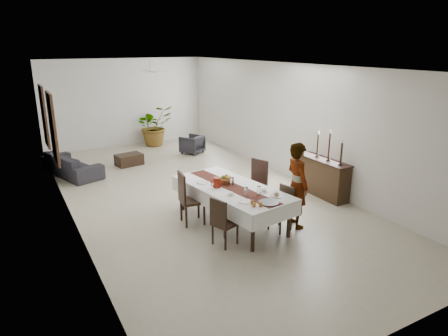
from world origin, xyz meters
TOP-DOWN VIEW (x-y plane):
  - floor at (0.00, 0.00)m, footprint 6.00×12.00m
  - ceiling at (0.00, 0.00)m, footprint 6.00×12.00m
  - wall_back at (0.00, 6.00)m, footprint 6.00×0.02m
  - wall_front at (0.00, -6.00)m, footprint 6.00×0.02m
  - wall_left at (-3.00, 0.00)m, footprint 0.02×12.00m
  - wall_right at (3.00, 0.00)m, footprint 0.02×12.00m
  - dining_table_top at (-0.04, -1.97)m, footprint 1.43×2.70m
  - table_leg_fl at (-0.33, -3.25)m, footprint 0.08×0.08m
  - table_leg_fr at (0.60, -3.11)m, footprint 0.08×0.08m
  - table_leg_bl at (-0.68, -0.83)m, footprint 0.08×0.08m
  - table_leg_br at (0.25, -0.69)m, footprint 0.08×0.08m
  - tablecloth_top at (-0.04, -1.97)m, footprint 1.65×2.92m
  - tablecloth_drape_left at (-0.66, -2.06)m, footprint 0.41×2.74m
  - tablecloth_drape_right at (0.58, -1.88)m, footprint 0.41×2.74m
  - tablecloth_drape_near at (0.16, -3.33)m, footprint 1.25×0.19m
  - tablecloth_drape_far at (-0.24, -0.61)m, footprint 1.25×0.19m
  - table_runner at (-0.04, -1.97)m, footprint 0.76×2.70m
  - red_pitcher at (-0.33, -1.85)m, footprint 0.18×0.18m
  - pitcher_handle at (-0.42, -1.86)m, footprint 0.13×0.04m
  - wine_glass_near at (0.19, -2.64)m, footprint 0.07×0.07m
  - wine_glass_mid at (-0.06, -2.57)m, footprint 0.07×0.07m
  - wine_glass_far at (0.00, -1.91)m, footprint 0.07×0.07m
  - teacup_right at (0.37, -2.56)m, footprint 0.10×0.10m
  - saucer_right at (0.37, -2.56)m, footprint 0.16×0.16m
  - teacup_left at (-0.31, -2.39)m, footprint 0.10×0.10m
  - saucer_left at (-0.31, -2.39)m, footprint 0.16×0.16m
  - plate_near_right at (0.45, -2.87)m, footprint 0.26×0.26m
  - bread_near_right at (0.45, -2.87)m, footprint 0.10×0.10m
  - plate_near_left at (-0.24, -2.81)m, footprint 0.26×0.26m
  - plate_far_left at (-0.47, -1.44)m, footprint 0.26×0.26m
  - serving_tray at (0.12, -3.08)m, footprint 0.39×0.39m
  - jam_jar_a at (-0.11, -3.15)m, footprint 0.07×0.07m
  - jam_jar_b at (-0.22, -3.10)m, footprint 0.07×0.07m
  - jam_jar_c at (-0.19, -2.99)m, footprint 0.07×0.07m
  - fruit_basket at (-0.03, -1.70)m, footprint 0.32×0.32m
  - fruit_red at (0.00, -1.67)m, footprint 0.10×0.10m
  - fruit_green at (-0.07, -1.67)m, footprint 0.09×0.09m
  - fruit_yellow at (-0.02, -1.75)m, footprint 0.09×0.09m
  - chair_right_near_seat at (0.65, -2.76)m, footprint 0.46×0.46m
  - chair_right_near_leg_fl at (0.83, -2.89)m, footprint 0.05×0.05m
  - chair_right_near_leg_fr at (0.78, -2.57)m, footprint 0.05×0.05m
  - chair_right_near_leg_bl at (0.52, -2.95)m, footprint 0.05×0.05m
  - chair_right_near_leg_br at (0.46, -2.63)m, footprint 0.05×0.05m
  - chair_right_near_back at (0.82, -2.73)m, footprint 0.11×0.39m
  - chair_right_far_seat at (0.88, -1.42)m, footprint 0.59×0.59m
  - chair_right_far_leg_fl at (1.12, -1.53)m, footprint 0.06×0.06m
  - chair_right_far_leg_fr at (0.99, -1.18)m, footprint 0.06×0.06m
  - chair_right_far_leg_bl at (0.76, -1.66)m, footprint 0.06×0.06m
  - chair_right_far_leg_br at (0.63, -1.30)m, footprint 0.06×0.06m
  - chair_right_far_back at (1.07, -1.35)m, footprint 0.20×0.45m
  - chair_left_near_seat at (-0.64, -2.75)m, footprint 0.51×0.51m
  - chair_left_near_leg_fl at (-0.85, -2.65)m, footprint 0.05×0.05m
  - chair_left_near_leg_fr at (-0.75, -2.96)m, footprint 0.05×0.05m
  - chair_left_near_leg_bl at (-0.53, -2.54)m, footprint 0.05×0.05m
  - chair_left_near_leg_br at (-0.43, -2.86)m, footprint 0.05×0.05m
  - chair_left_near_back at (-0.82, -2.81)m, footprint 0.16×0.40m
  - chair_left_far_seat at (-0.78, -1.57)m, footprint 0.54×0.54m
  - chair_left_far_leg_fl at (-0.95, -1.35)m, footprint 0.05×0.05m
  - chair_left_far_leg_fr at (-1.00, -1.74)m, footprint 0.05×0.05m
  - chair_left_far_leg_bl at (-0.56, -1.41)m, footprint 0.05×0.05m
  - chair_left_far_leg_br at (-0.61, -1.80)m, footprint 0.05×0.05m
  - chair_left_far_back at (-0.99, -1.55)m, footprint 0.11×0.48m
  - woman at (1.06, -2.74)m, footprint 0.52×0.71m
  - sideboard_body at (2.78, -1.66)m, footprint 0.41×1.52m
  - sideboard_top at (2.78, -1.66)m, footprint 0.45×1.58m
  - candlestick_near_base at (2.78, -2.22)m, footprint 0.10×0.10m
  - candlestick_near_shaft at (2.78, -2.22)m, footprint 0.05×0.05m
  - candlestick_near_candle at (2.78, -2.22)m, footprint 0.04×0.04m
  - candlestick_mid_base at (2.78, -1.81)m, footprint 0.10×0.10m
  - candlestick_mid_shaft at (2.78, -1.81)m, footprint 0.05×0.05m
  - candlestick_mid_candle at (2.78, -1.81)m, footprint 0.04×0.04m
  - candlestick_far_base at (2.78, -1.41)m, footprint 0.10×0.10m
  - candlestick_far_shaft at (2.78, -1.41)m, footprint 0.05×0.05m
  - candlestick_far_candle at (2.78, -1.41)m, footprint 0.04×0.04m
  - sofa at (-2.48, 3.15)m, footprint 1.52×2.35m
  - armchair at (1.62, 3.67)m, footprint 0.95×0.95m
  - coffee_table at (-0.74, 3.32)m, footprint 0.87×0.66m
  - potted_plant at (0.88, 5.45)m, footprint 1.48×1.33m
  - mirror_frame_near at (-2.96, 2.20)m, footprint 0.06×1.05m
  - mirror_glass_near at (-2.92, 2.20)m, footprint 0.01×0.90m
  - mirror_frame_far at (-2.96, 4.30)m, footprint 0.06×1.05m
  - mirror_glass_far at (-2.92, 4.30)m, footprint 0.01×0.90m
  - fan_rod at (0.00, 3.00)m, footprint 0.04×0.04m
  - fan_hub at (0.00, 3.00)m, footprint 0.16×0.16m
  - fan_blade_n at (0.00, 3.35)m, footprint 0.10×0.55m
  - fan_blade_s at (0.00, 2.65)m, footprint 0.10×0.55m
  - fan_blade_e at (0.35, 3.00)m, footprint 0.55×0.10m
  - fan_blade_w at (-0.35, 3.00)m, footprint 0.55×0.10m

SIDE VIEW (x-z plane):
  - floor at x=0.00m, z-range 0.00..0.00m
  - coffee_table at x=-0.74m, z-range 0.00..0.35m
  - chair_right_near_leg_fl at x=0.83m, z-range 0.00..0.39m
  - chair_right_near_leg_fr at x=0.78m, z-range 0.00..0.39m
  - chair_right_near_leg_bl at x=0.52m, z-range 0.00..0.39m
  - chair_right_near_leg_br at x=0.46m, z-range 0.00..0.39m
  - chair_left_near_leg_fl at x=-0.85m, z-range 0.00..0.40m
  - chair_left_near_leg_fr at x=-0.75m, z-range 0.00..0.40m
  - chair_left_near_leg_bl at x=-0.53m, z-range 0.00..0.40m
  - chair_left_near_leg_br at x=-0.43m, z-range 0.00..0.40m
  - chair_right_far_leg_fl at x=1.12m, z-range 0.00..0.46m
  - chair_right_far_leg_fr at x=0.99m, z-range 0.00..0.46m
  - chair_right_far_leg_bl at x=0.76m, z-range 0.00..0.46m
  - chair_right_far_leg_br at x=0.63m, z-range 0.00..0.46m
  - chair_left_far_leg_fl at x=-0.95m, z-range 0.00..0.48m
  - chair_left_far_leg_fr at x=-1.00m, z-range 0.00..0.48m
  - chair_left_far_leg_bl at x=-0.56m, z-range 0.00..0.48m
  - chair_left_far_leg_br at x=-0.61m, z-range 0.00..0.48m
  - sofa at x=-2.48m, z-range 0.00..0.64m
  - armchair at x=1.62m, z-range 0.00..0.64m
  - table_leg_fl at x=-0.33m, z-range 0.00..0.75m
  - table_leg_fr at x=0.60m, z-range 0.00..0.75m
  - table_leg_bl at x=-0.68m, z-range 0.00..0.75m
  - table_leg_br at x=0.25m, z-range 0.00..0.75m
  - chair_right_near_seat at x=0.65m, z-range 0.39..0.43m
  - chair_left_near_seat at x=-0.64m, z-range 0.40..0.45m
  - sideboard_body at x=2.78m, z-range 0.00..0.91m
  - chair_right_far_seat at x=0.88m, z-range 0.46..0.51m
  - chair_left_far_seat at x=-0.78m, z-range 0.48..0.53m
  - tablecloth_drape_left at x=-0.66m, z-range 0.49..0.81m
  - tablecloth_drape_right at x=0.58m, z-range 0.49..0.81m
  - tablecloth_drape_near at x=0.16m, z-range 0.49..0.81m
  - tablecloth_drape_far at x=-0.24m, z-range 0.49..0.81m
  - chair_right_near_back at x=0.82m, z-range 0.43..0.93m
  - chair_left_near_back at x=-0.82m, z-range 0.45..0.96m
  - potted_plant at x=0.88m, z-range 0.00..1.50m
  - dining_table_top at x=-0.04m, z-range 0.75..0.80m
  - chair_right_far_back at x=1.07m, z-range 0.51..1.10m
  - tablecloth_top at x=-0.04m, z-range 0.80..0.82m
  - table_runner at x=-0.04m, z-range 0.82..0.82m
  - saucer_right at x=0.37m, z-range 0.82..0.83m
  - saucer_left at x=-0.31m, z-range 0.82..0.83m
  - plate_near_right at x=0.45m, z-range 0.82..0.83m
  - plate_near_left at x=-0.24m, z-range 0.82..0.83m
  - plate_far_left at x=-0.47m, z-range 0.82..0.83m
  - serving_tray at x=0.12m, z-range 0.82..0.84m
  - chair_left_far_back at x=-0.99m, z-range 0.53..1.14m
  - teacup_right at x=0.37m, z-range 0.82..0.88m
  - teacup_left at x=-0.31m, z-range 0.82..0.88m
  - bread_near_right at x=0.45m, z-range 0.80..0.90m
  - jam_jar_a at x=-0.11m, z-range 0.82..0.90m
  - jam_jar_b at x=-0.22m, z-range 0.82..0.90m
  - jam_jar_c at x=-0.19m, z-range 0.82..0.90m
  - fruit_basket at x=-0.03m, z-range 0.82..0.92m
  - woman at x=1.06m, z-range 0.00..1.80m
  - wine_glass_near at x=0.19m, z-range 0.82..1.00m
  - wine_glass_mid at x=-0.06m, z-range 0.82..1.00m
  - wine_glass_far at x=0.00m, z-range 0.82..1.00m
  - red_pitcher at x=-0.33m, z-range 0.82..1.03m
  - pitcher_handle at x=-0.42m, z-range 0.86..0.99m
  - sideboard_top at x=2.78m, z-range 0.91..0.94m
  - fruit_red at x=0.00m, z-range 0.90..1.00m
  - fruit_green at x=-0.07m, z-range 0.91..0.99m
  - fruit_yellow at x=-0.02m, z-range 0.90..0.99m
  - candlestick_near_base at x=2.78m, z-range 0.94..0.97m
  - candlestick_mid_base at x=2.78m, z-range 0.94..0.97m
  - candlestick_far_base at x=2.78m, z-range 0.94..0.97m
  - candlestick_near_shaft at x=2.78m, z-range 0.97..1.48m
  - candlestick_far_shaft at x=2.78m, z-range 0.97..1.53m
  - candlestick_mid_shaft at x=2.78m, z-range 0.97..1.63m
  - candlestick_near_candle at x=2.78m, z-range 1.48..1.56m
  - candlestick_far_candle at x=2.78m, z-range 1.53..1.61m
  - wall_back at x=0.00m, z-range 0.00..3.20m
  - wall_front at x=0.00m, z-range 0.00..3.20m
  - wall_left at x=-3.00m, z-range 0.00..3.20m
  - wall_right at x=3.00m, z-range 0.00..3.20m
  - mirror_frame_near at x=-2.96m, z-range 0.67..2.53m
  - mirror_glass_near at x=-2.92m, z-range 0.75..2.45m
  - mirror_frame_far at x=-2.96m, z-range 0.67..2.53m
  - mirror_glass_far at x=-2.92m, z-range 0.75..2.45m
  - candlestick_mid_candle at x=2.78m, z-range 1.63..1.71m
  - fan_hub at x=0.00m, z-range 2.86..2.94m
  - fan_blade_n at x=0.00m, z-range 2.89..2.91m
  - fan_blade_s at x=0.00m, z-range 2.89..2.91m
  - fan_blade_e at x=0.35m, z-range 2.89..2.91m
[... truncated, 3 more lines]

